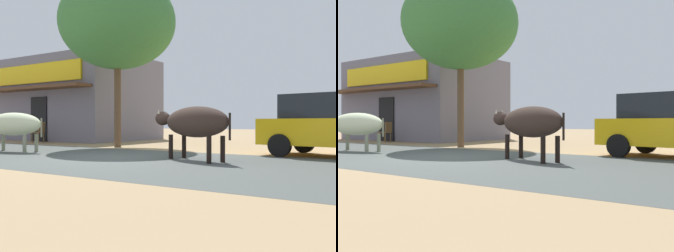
% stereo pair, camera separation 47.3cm
% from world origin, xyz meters
% --- Properties ---
extents(ground, '(80.00, 80.00, 0.00)m').
position_xyz_m(ground, '(0.00, 0.00, 0.00)').
color(ground, '#A2855E').
extents(asphalt_road, '(72.00, 5.57, 0.00)m').
position_xyz_m(asphalt_road, '(0.00, 0.00, 0.00)').
color(asphalt_road, '#494E4B').
rests_on(asphalt_road, ground).
extents(storefront_left_cafe, '(7.45, 6.17, 4.13)m').
position_xyz_m(storefront_left_cafe, '(-8.70, 7.27, 2.07)').
color(storefront_left_cafe, slate).
rests_on(storefront_left_cafe, ground).
extents(roadside_tree, '(4.28, 4.28, 6.28)m').
position_xyz_m(roadside_tree, '(-2.78, 3.53, 4.56)').
color(roadside_tree, brown).
rests_on(roadside_tree, ground).
extents(cow_near_brown, '(2.63, 1.07, 1.20)m').
position_xyz_m(cow_near_brown, '(-4.02, 0.01, 0.84)').
color(cow_near_brown, beige).
rests_on(cow_near_brown, ground).
extents(cow_far_dark, '(2.62, 1.32, 1.28)m').
position_xyz_m(cow_far_dark, '(1.95, 0.69, 0.90)').
color(cow_far_dark, '#31241E').
rests_on(cow_far_dark, ground).
extents(cafe_chair_near_tree, '(0.53, 0.53, 0.92)m').
position_xyz_m(cafe_chair_near_tree, '(-7.79, 4.04, 0.51)').
color(cafe_chair_near_tree, brown).
rests_on(cafe_chair_near_tree, ground).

